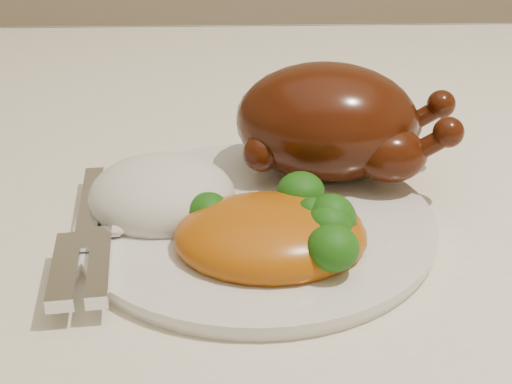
{
  "coord_description": "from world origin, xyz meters",
  "views": [
    {
      "loc": [
        -0.14,
        -0.53,
        1.03
      ],
      "look_at": [
        -0.13,
        -0.08,
        0.8
      ],
      "focal_mm": 50.0,
      "sensor_mm": 36.0,
      "label": 1
    }
  ],
  "objects": [
    {
      "name": "cutlery",
      "position": [
        -0.24,
        -0.12,
        0.78
      ],
      "size": [
        0.05,
        0.19,
        0.01
      ],
      "rotation": [
        0.0,
        0.0,
        0.11
      ],
      "color": "silver",
      "rests_on": "dinner_plate"
    },
    {
      "name": "dinner_plate",
      "position": [
        -0.13,
        -0.08,
        0.77
      ],
      "size": [
        0.29,
        0.29,
        0.01
      ],
      "primitive_type": "cylinder",
      "rotation": [
        0.0,
        0.0,
        -0.13
      ],
      "color": "silver",
      "rests_on": "tablecloth"
    },
    {
      "name": "mac_and_cheese",
      "position": [
        -0.11,
        -0.12,
        0.79
      ],
      "size": [
        0.13,
        0.1,
        0.05
      ],
      "rotation": [
        0.0,
        0.0,
        -0.0
      ],
      "color": "#B45F0B",
      "rests_on": "dinner_plate"
    },
    {
      "name": "rice_mound",
      "position": [
        -0.2,
        -0.06,
        0.79
      ],
      "size": [
        0.12,
        0.11,
        0.06
      ],
      "rotation": [
        0.0,
        0.0,
        -0.09
      ],
      "color": "white",
      "rests_on": "dinner_plate"
    },
    {
      "name": "roast_chicken",
      "position": [
        -0.06,
        -0.0,
        0.82
      ],
      "size": [
        0.19,
        0.13,
        0.09
      ],
      "rotation": [
        0.0,
        0.0,
        -0.17
      ],
      "color": "#431607",
      "rests_on": "dinner_plate"
    },
    {
      "name": "tablecloth",
      "position": [
        0.0,
        0.0,
        0.74
      ],
      "size": [
        1.73,
        1.03,
        0.18
      ],
      "color": "white",
      "rests_on": "dining_table"
    },
    {
      "name": "dining_table",
      "position": [
        0.0,
        0.0,
        0.67
      ],
      "size": [
        1.6,
        0.9,
        0.76
      ],
      "color": "brown",
      "rests_on": "floor"
    }
  ]
}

